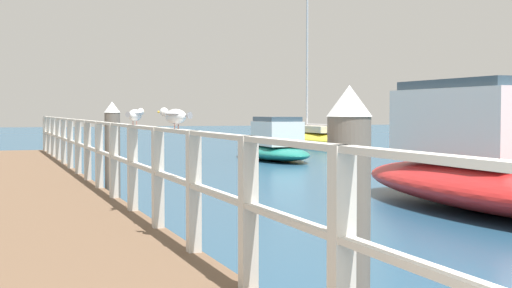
% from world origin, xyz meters
% --- Properties ---
extents(pier_deck, '(2.24, 24.85, 0.41)m').
position_xyz_m(pier_deck, '(0.00, 12.42, 0.21)').
color(pier_deck, brown).
rests_on(pier_deck, ground_plane).
extents(pier_railing, '(0.12, 23.37, 1.13)m').
position_xyz_m(pier_railing, '(1.04, 12.42, 1.10)').
color(pier_railing, beige).
rests_on(pier_railing, pier_deck).
extents(dock_piling_near, '(0.29, 0.29, 1.89)m').
position_xyz_m(dock_piling_near, '(1.42, 3.02, 0.95)').
color(dock_piling_near, '#6B6056').
rests_on(dock_piling_near, ground_plane).
extents(dock_piling_far, '(0.29, 0.29, 1.89)m').
position_xyz_m(dock_piling_far, '(1.42, 12.63, 0.95)').
color(dock_piling_far, '#6B6056').
rests_on(dock_piling_far, ground_plane).
extents(seagull_foreground, '(0.27, 0.44, 0.21)m').
position_xyz_m(seagull_foreground, '(1.04, 6.15, 1.67)').
color(seagull_foreground, white).
rests_on(seagull_foreground, pier_railing).
extents(seagull_background, '(0.31, 0.41, 0.21)m').
position_xyz_m(seagull_background, '(1.05, 8.35, 1.67)').
color(seagull_background, white).
rests_on(seagull_background, pier_railing).
extents(boat_0, '(1.95, 5.65, 1.51)m').
position_xyz_m(boat_0, '(8.66, 23.30, 0.50)').
color(boat_0, '#197266').
rests_on(boat_0, ground_plane).
extents(boat_2, '(3.25, 8.76, 2.27)m').
position_xyz_m(boat_2, '(7.68, 9.46, 0.76)').
color(boat_2, red).
rests_on(boat_2, ground_plane).
extents(boat_4, '(2.51, 7.74, 10.30)m').
position_xyz_m(boat_4, '(13.74, 31.56, 0.43)').
color(boat_4, gold).
rests_on(boat_4, ground_plane).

